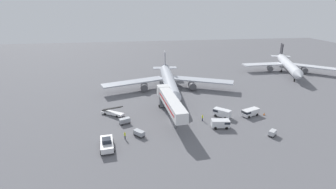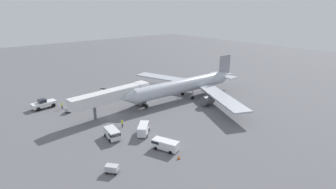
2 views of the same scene
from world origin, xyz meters
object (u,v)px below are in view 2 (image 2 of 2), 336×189
at_px(pushback_tug, 44,104).
at_px(service_van_mid_right, 112,133).
at_px(jet_bridge, 116,95).
at_px(service_van_mid_center, 165,144).
at_px(ground_crew_worker_foreground, 62,105).
at_px(ground_crew_worker_midground, 122,123).
at_px(airplane_at_gate, 187,85).
at_px(service_van_outer_left, 143,128).
at_px(baggage_cart_mid_left, 70,109).
at_px(baggage_cart_far_center, 90,99).
at_px(safety_cone_alpha, 179,157).
at_px(belt_loader_truck, 103,93).
at_px(baggage_cart_rear_right, 112,169).

relative_size(pushback_tug, service_van_mid_right, 1.36).
relative_size(jet_bridge, service_van_mid_center, 4.03).
xyz_separation_m(service_van_mid_center, ground_crew_worker_foreground, (-33.96, -7.65, -0.14)).
xyz_separation_m(service_van_mid_right, ground_crew_worker_midground, (-3.48, 4.37, -0.23)).
height_order(airplane_at_gate, service_van_mid_center, airplane_at_gate).
xyz_separation_m(jet_bridge, service_van_mid_right, (11.68, -7.61, -3.63)).
relative_size(service_van_outer_left, ground_crew_worker_midground, 2.56).
xyz_separation_m(service_van_outer_left, baggage_cart_mid_left, (-22.74, -7.31, -0.49)).
distance_m(jet_bridge, baggage_cart_far_center, 12.82).
bearing_deg(service_van_mid_right, airplane_at_gate, 106.24).
relative_size(service_van_mid_right, service_van_mid_center, 0.85).
bearing_deg(baggage_cart_far_center, service_van_mid_center, -0.41).
bearing_deg(ground_crew_worker_midground, baggage_cart_mid_left, -161.76).
height_order(service_van_mid_center, ground_crew_worker_midground, service_van_mid_center).
bearing_deg(service_van_mid_right, safety_cone_alpha, 20.14).
bearing_deg(belt_loader_truck, service_van_outer_left, -10.74).
bearing_deg(service_van_mid_right, pushback_tug, -168.23).
bearing_deg(jet_bridge, ground_crew_worker_foreground, -140.67).
bearing_deg(service_van_outer_left, baggage_cart_mid_left, -162.18).
xyz_separation_m(baggage_cart_mid_left, safety_cone_alpha, (34.88, 6.52, -0.39)).
relative_size(baggage_cart_mid_left, ground_crew_worker_midground, 1.63).
bearing_deg(service_van_mid_right, jet_bridge, 146.93).
bearing_deg(service_van_mid_center, belt_loader_truck, 170.55).
bearing_deg(safety_cone_alpha, baggage_cart_far_center, 179.40).
bearing_deg(belt_loader_truck, baggage_cart_rear_right, -25.06).
bearing_deg(service_van_mid_center, pushback_tug, -163.48).
distance_m(belt_loader_truck, service_van_outer_left, 30.03).
relative_size(pushback_tug, baggage_cart_far_center, 2.14).
height_order(baggage_cart_rear_right, ground_crew_worker_midground, ground_crew_worker_midground).
height_order(airplane_at_gate, pushback_tug, airplane_at_gate).
height_order(service_van_mid_center, safety_cone_alpha, service_van_mid_center).
distance_m(airplane_at_gate, service_van_outer_left, 26.12).
xyz_separation_m(baggage_cart_far_center, baggage_cart_rear_right, (34.21, -11.59, -0.06)).
bearing_deg(service_van_mid_right, belt_loader_truck, 156.62).
bearing_deg(pushback_tug, belt_loader_truck, 89.17).
distance_m(jet_bridge, ground_crew_worker_midground, 9.62).
height_order(service_van_mid_right, ground_crew_worker_midground, service_van_mid_right).
xyz_separation_m(airplane_at_gate, service_van_mid_center, (19.00, -24.17, -2.76)).
height_order(baggage_cart_far_center, baggage_cart_rear_right, baggage_cart_far_center).
xyz_separation_m(belt_loader_truck, baggage_cart_mid_left, (6.75, -12.91, 0.00)).
bearing_deg(ground_crew_worker_foreground, belt_loader_truck, 104.13).
xyz_separation_m(service_van_outer_left, safety_cone_alpha, (12.14, -0.79, -0.87)).
bearing_deg(safety_cone_alpha, baggage_cart_mid_left, -169.41).
height_order(baggage_cart_far_center, ground_crew_worker_midground, ground_crew_worker_midground).
bearing_deg(service_van_mid_center, baggage_cart_mid_left, -167.74).
xyz_separation_m(pushback_tug, baggage_cart_rear_right, (37.83, -0.16, -0.42)).
relative_size(service_van_outer_left, service_van_mid_right, 0.99).
height_order(baggage_cart_far_center, safety_cone_alpha, baggage_cart_far_center).
relative_size(belt_loader_truck, baggage_cart_rear_right, 2.73).
distance_m(baggage_cart_far_center, safety_cone_alpha, 38.27).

